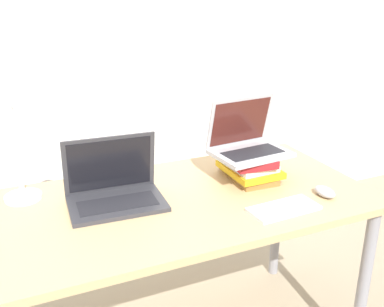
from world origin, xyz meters
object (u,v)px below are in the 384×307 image
Objects in this scene: mouse at (325,192)px; desk_lamp at (30,103)px; laptop_on_books at (247,142)px; wireless_keyboard at (284,208)px; laptop_left at (115,190)px; book_stack at (248,166)px.

desk_lamp reaches higher than mouse.
laptop_on_books is 0.37m from mouse.
wireless_keyboard is at bearing -29.45° from desk_lamp.
wireless_keyboard is at bearing -170.89° from mouse.
wireless_keyboard is at bearing -29.74° from laptop_left.
wireless_keyboard is at bearing -94.12° from laptop_on_books.
desk_lamp reaches higher than wireless_keyboard.
desk_lamp reaches higher than laptop_on_books.
laptop_left is at bearing 159.93° from mouse.
laptop_on_books is (0.57, 0.00, 0.11)m from laptop_left.
mouse is at bearing -22.34° from desk_lamp.
mouse is at bearing 9.11° from wireless_keyboard.
laptop_on_books is at bearing 85.88° from wireless_keyboard.
book_stack reaches higher than mouse.
laptop_left is 1.13× the size of laptop_on_books.
laptop_on_books reaches higher than laptop_left.
laptop_on_books is 0.35m from wireless_keyboard.
desk_lamp is at bearing 150.55° from wireless_keyboard.
wireless_keyboard is 0.99m from desk_lamp.
laptop_left is at bearing -28.82° from desk_lamp.
desk_lamp is (-0.80, 0.45, 0.37)m from wireless_keyboard.
mouse reaches higher than wireless_keyboard.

